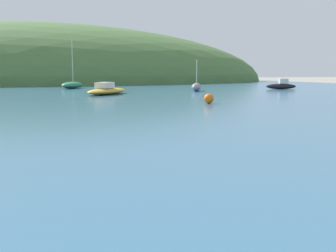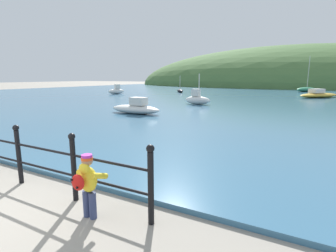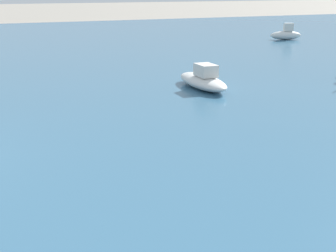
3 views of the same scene
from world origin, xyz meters
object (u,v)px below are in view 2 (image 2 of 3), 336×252
boat_red_dinghy (116,91)px  boat_far_right (306,89)px  boat_white_sailboat (180,91)px  boat_nearest_quay (136,108)px  boat_far_left (197,99)px  child_in_coat (87,181)px  boat_blue_hull (318,95)px

boat_red_dinghy → boat_far_right: 25.92m
boat_white_sailboat → boat_nearest_quay: bearing=-70.6°
boat_far_right → boat_red_dinghy: bearing=-140.5°
boat_white_sailboat → boat_red_dinghy: (-5.28, -6.71, 0.16)m
boat_far_left → boat_white_sailboat: bearing=121.1°
boat_white_sailboat → child_in_coat: bearing=-66.3°
boat_white_sailboat → boat_nearest_quay: 20.84m
child_in_coat → boat_far_left: 16.37m
boat_blue_hull → boat_nearest_quay: size_ratio=1.46×
boat_far_left → boat_nearest_quay: boat_far_left is taller
boat_blue_hull → boat_far_right: bearing=97.0°
boat_white_sailboat → boat_blue_hull: bearing=-5.0°
child_in_coat → boat_blue_hull: child_in_coat is taller
boat_blue_hull → boat_white_sailboat: bearing=175.0°
boat_red_dinghy → boat_blue_hull: bearing=13.9°
child_in_coat → boat_far_left: (-4.74, 15.67, -0.13)m
boat_blue_hull → boat_nearest_quay: bearing=-116.7°
child_in_coat → boat_far_right: (1.96, 38.75, -0.17)m
boat_white_sailboat → boat_red_dinghy: 8.54m
boat_white_sailboat → boat_blue_hull: boat_white_sailboat is taller
child_in_coat → boat_far_left: size_ratio=0.44×
boat_blue_hull → child_in_coat: bearing=-96.9°
boat_white_sailboat → boat_blue_hull: 16.15m
boat_white_sailboat → boat_far_right: size_ratio=0.45×
child_in_coat → boat_blue_hull: bearing=83.1°
boat_blue_hull → boat_red_dinghy: bearing=-166.1°
boat_far_right → boat_far_left: bearing=-106.2°
boat_nearest_quay → boat_white_sailboat: bearing=109.4°
boat_red_dinghy → child_in_coat: bearing=-51.0°
boat_blue_hull → boat_far_left: bearing=-124.2°
boat_far_right → boat_white_sailboat: bearing=-146.3°
child_in_coat → boat_blue_hull: size_ratio=0.22×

